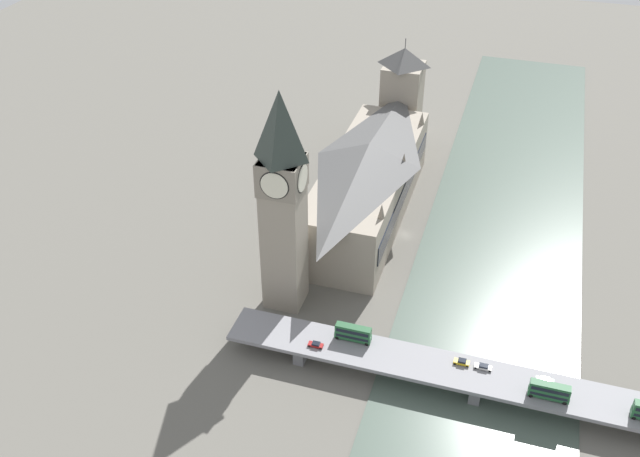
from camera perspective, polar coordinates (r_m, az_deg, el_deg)
ground_plane at (r=255.86m, az=6.86°, el=-0.49°), size 600.00×600.00×0.00m
river_water at (r=253.71m, az=14.20°, el=-1.75°), size 54.34×360.00×0.30m
parliament_hall at (r=256.92m, az=3.85°, el=3.83°), size 27.32×88.65×29.94m
clock_tower at (r=204.01m, az=-3.00°, el=2.33°), size 12.57×12.57×71.31m
victoria_tower at (r=302.40m, az=6.54°, el=10.24°), size 15.73×15.73×48.05m
road_bridge at (r=199.90m, az=12.52°, el=-11.59°), size 140.67×13.41×6.07m
double_decker_bus_mid at (r=196.10m, az=17.89°, el=-12.24°), size 10.39×2.49×4.93m
double_decker_bus_rear at (r=202.29m, az=2.67°, el=-8.32°), size 10.36×2.54×4.99m
car_northbound_lead at (r=200.54m, az=11.27°, el=-10.42°), size 4.21×1.86×1.51m
car_northbound_tail at (r=201.27m, az=17.55°, el=-11.49°), size 4.67×1.84×1.36m
car_southbound_lead at (r=201.61m, az=-0.34°, el=-9.27°), size 4.27×1.81×1.34m
car_southbound_mid at (r=200.54m, az=12.93°, el=-10.73°), size 4.72×1.79×1.32m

